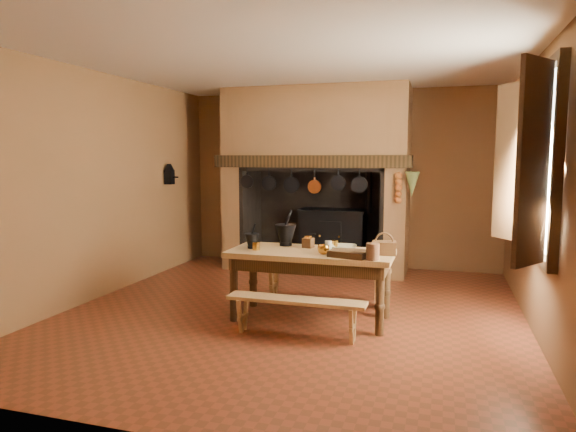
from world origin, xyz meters
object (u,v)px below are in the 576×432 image
(coffee_grinder, at_px, (308,242))
(mixing_bowl, at_px, (343,248))
(work_table, at_px, (311,262))
(wicker_basket, at_px, (384,247))
(iron_range, at_px, (334,238))
(bench_front, at_px, (296,308))

(coffee_grinder, bearing_deg, mixing_bowl, -6.73)
(work_table, bearing_deg, wicker_basket, 1.05)
(coffee_grinder, relative_size, mixing_bowl, 0.58)
(iron_range, xyz_separation_m, coffee_grinder, (0.22, -2.46, 0.33))
(work_table, height_order, coffee_grinder, coffee_grinder)
(work_table, relative_size, coffee_grinder, 10.54)
(work_table, xyz_separation_m, mixing_bowl, (0.34, 0.05, 0.15))
(iron_range, relative_size, bench_front, 1.17)
(work_table, relative_size, wicker_basket, 6.83)
(work_table, bearing_deg, iron_range, 96.52)
(coffee_grinder, xyz_separation_m, wicker_basket, (0.85, -0.16, 0.01))
(work_table, bearing_deg, bench_front, -90.00)
(bench_front, distance_m, coffee_grinder, 0.93)
(work_table, xyz_separation_m, coffee_grinder, (-0.08, 0.18, 0.18))
(bench_front, relative_size, wicker_basket, 5.37)
(coffee_grinder, height_order, mixing_bowl, coffee_grinder)
(bench_front, height_order, mixing_bowl, mixing_bowl)
(iron_range, xyz_separation_m, wicker_basket, (1.07, -2.62, 0.35))
(iron_range, xyz_separation_m, work_table, (0.30, -2.63, 0.15))
(work_table, height_order, wicker_basket, wicker_basket)
(iron_range, distance_m, wicker_basket, 2.85)
(bench_front, bearing_deg, work_table, 90.00)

